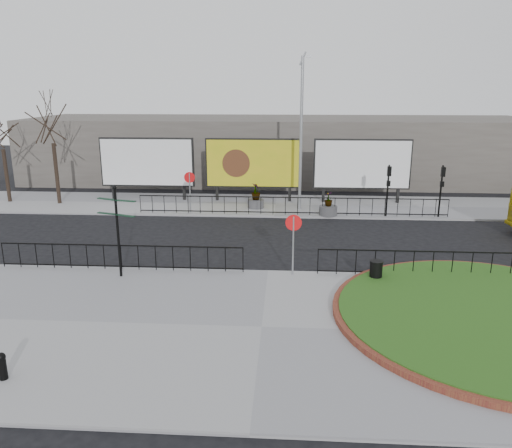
# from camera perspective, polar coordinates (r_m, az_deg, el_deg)

# --- Properties ---
(ground) EXTENTS (90.00, 90.00, 0.00)m
(ground) POSITION_cam_1_polar(r_m,az_deg,el_deg) (20.56, 1.38, -5.63)
(ground) COLOR black
(ground) RESTS_ON ground
(pavement_near) EXTENTS (30.00, 10.00, 0.12)m
(pavement_near) POSITION_cam_1_polar(r_m,az_deg,el_deg) (15.96, 0.65, -11.84)
(pavement_near) COLOR gray
(pavement_near) RESTS_ON ground
(pavement_far) EXTENTS (44.00, 6.00, 0.12)m
(pavement_far) POSITION_cam_1_polar(r_m,az_deg,el_deg) (32.03, 2.24, 2.15)
(pavement_far) COLOR gray
(pavement_far) RESTS_ON ground
(brick_edge) EXTENTS (10.40, 10.40, 0.18)m
(brick_edge) POSITION_cam_1_polar(r_m,az_deg,el_deg) (18.10, 25.65, -9.52)
(brick_edge) COLOR brown
(brick_edge) RESTS_ON pavement_near
(grass_lawn) EXTENTS (10.00, 10.00, 0.22)m
(grass_lawn) POSITION_cam_1_polar(r_m,az_deg,el_deg) (18.09, 25.66, -9.46)
(grass_lawn) COLOR #224D14
(grass_lawn) RESTS_ON pavement_near
(railing_near_left) EXTENTS (10.00, 0.10, 1.10)m
(railing_near_left) POSITION_cam_1_polar(r_m,az_deg,el_deg) (21.13, -15.16, -3.66)
(railing_near_left) COLOR black
(railing_near_left) RESTS_ON pavement_near
(railing_near_right) EXTENTS (9.00, 0.10, 1.10)m
(railing_near_right) POSITION_cam_1_polar(r_m,az_deg,el_deg) (20.85, 19.56, -4.28)
(railing_near_right) COLOR black
(railing_near_right) RESTS_ON pavement_near
(railing_far) EXTENTS (18.00, 0.10, 1.10)m
(railing_far) POSITION_cam_1_polar(r_m,az_deg,el_deg) (29.26, 4.08, 2.08)
(railing_far) COLOR black
(railing_far) RESTS_ON pavement_far
(speed_sign_far) EXTENTS (0.64, 0.07, 2.47)m
(speed_sign_far) POSITION_cam_1_polar(r_m,az_deg,el_deg) (29.66, -7.59, 4.63)
(speed_sign_far) COLOR gray
(speed_sign_far) RESTS_ON pavement_far
(speed_sign_near) EXTENTS (0.64, 0.07, 2.47)m
(speed_sign_near) POSITION_cam_1_polar(r_m,az_deg,el_deg) (19.56, 4.30, -0.85)
(speed_sign_near) COLOR gray
(speed_sign_near) RESTS_ON pavement_near
(billboard_left) EXTENTS (6.20, 0.31, 4.10)m
(billboard_left) POSITION_cam_1_polar(r_m,az_deg,el_deg) (33.79, -12.34, 6.89)
(billboard_left) COLOR black
(billboard_left) RESTS_ON pavement_far
(billboard_mid) EXTENTS (6.20, 0.31, 4.10)m
(billboard_mid) POSITION_cam_1_polar(r_m,az_deg,el_deg) (32.58, -0.33, 6.93)
(billboard_mid) COLOR black
(billboard_mid) RESTS_ON pavement_far
(billboard_right) EXTENTS (6.20, 0.31, 4.10)m
(billboard_right) POSITION_cam_1_polar(r_m,az_deg,el_deg) (32.86, 12.03, 6.67)
(billboard_right) COLOR black
(billboard_right) RESTS_ON pavement_far
(lamp_post) EXTENTS (0.74, 0.18, 9.23)m
(lamp_post) POSITION_cam_1_polar(r_m,az_deg,el_deg) (30.30, 5.18, 10.48)
(lamp_post) COLOR gray
(lamp_post) RESTS_ON pavement_far
(signal_pole_a) EXTENTS (0.22, 0.26, 3.00)m
(signal_pole_a) POSITION_cam_1_polar(r_m,az_deg,el_deg) (29.57, 14.88, 4.58)
(signal_pole_a) COLOR black
(signal_pole_a) RESTS_ON pavement_far
(signal_pole_b) EXTENTS (0.22, 0.26, 3.00)m
(signal_pole_b) POSITION_cam_1_polar(r_m,az_deg,el_deg) (30.30, 20.47, 4.37)
(signal_pole_b) COLOR black
(signal_pole_b) RESTS_ON pavement_far
(tree_left) EXTENTS (2.00, 2.00, 7.00)m
(tree_left) POSITION_cam_1_polar(r_m,az_deg,el_deg) (34.24, -22.09, 7.96)
(tree_left) COLOR #2D2119
(tree_left) RESTS_ON pavement_far
(tree_mid) EXTENTS (2.00, 2.00, 6.20)m
(tree_mid) POSITION_cam_1_polar(r_m,az_deg,el_deg) (36.18, -26.87, 7.13)
(tree_mid) COLOR #2D2119
(tree_mid) RESTS_ON pavement_far
(building_backdrop) EXTENTS (40.00, 10.00, 5.00)m
(building_backdrop) POSITION_cam_1_polar(r_m,az_deg,el_deg) (41.48, 2.63, 8.59)
(building_backdrop) COLOR #5E5852
(building_backdrop) RESTS_ON ground
(fingerpost_sign) EXTENTS (1.68, 0.78, 3.64)m
(fingerpost_sign) POSITION_cam_1_polar(r_m,az_deg,el_deg) (19.97, -15.58, 0.15)
(fingerpost_sign) COLOR black
(fingerpost_sign) RESTS_ON pavement_near
(bollard) EXTENTS (0.24, 0.24, 0.74)m
(bollard) POSITION_cam_1_polar(r_m,az_deg,el_deg) (14.71, -27.04, -14.13)
(bollard) COLOR black
(bollard) RESTS_ON pavement_near
(litter_bin) EXTENTS (0.52, 0.52, 0.86)m
(litter_bin) POSITION_cam_1_polar(r_m,az_deg,el_deg) (19.73, 13.54, -5.28)
(litter_bin) COLOR black
(litter_bin) RESTS_ON pavement_near
(planter_b) EXTENTS (1.00, 1.00, 1.56)m
(planter_b) POSITION_cam_1_polar(r_m,az_deg,el_deg) (30.97, -0.02, 2.91)
(planter_b) COLOR #4C4C4F
(planter_b) RESTS_ON pavement_far
(planter_c) EXTENTS (1.06, 1.06, 1.39)m
(planter_c) POSITION_cam_1_polar(r_m,az_deg,el_deg) (29.48, 8.25, 1.83)
(planter_c) COLOR #4C4C4F
(planter_c) RESTS_ON pavement_far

